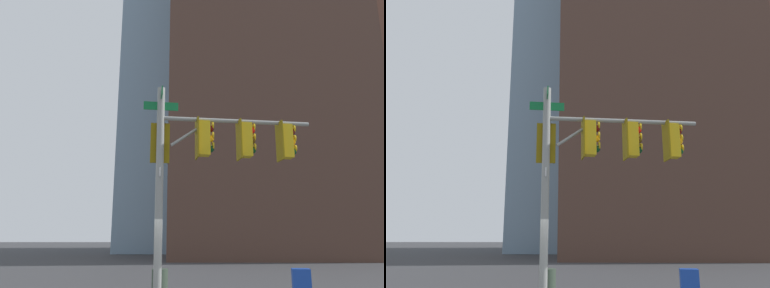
% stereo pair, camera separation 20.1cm
% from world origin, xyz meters
% --- Properties ---
extents(signal_pole_assembly, '(1.33, 4.89, 6.24)m').
position_xyz_m(signal_pole_assembly, '(-0.06, 0.88, 4.34)').
color(signal_pole_assembly, gray).
rests_on(signal_pole_assembly, ground_plane).
extents(litter_bin, '(0.56, 0.56, 0.95)m').
position_xyz_m(litter_bin, '(-3.23, -0.70, 0.47)').
color(litter_bin, '#384738').
rests_on(litter_bin, ground_plane).
extents(newspaper_box, '(0.51, 0.62, 1.05)m').
position_xyz_m(newspaper_box, '(-2.20, 3.89, 0.53)').
color(newspaper_box, '#193FA5').
rests_on(newspaper_box, ground_plane).
extents(building_brick_nearside, '(23.67, 19.03, 41.68)m').
position_xyz_m(building_brick_nearside, '(-31.42, 7.66, 20.84)').
color(building_brick_nearside, '#4C3328').
rests_on(building_brick_nearside, ground_plane).
extents(building_brick_midblock, '(20.16, 18.38, 31.46)m').
position_xyz_m(building_brick_midblock, '(-32.20, 22.64, 15.73)').
color(building_brick_midblock, brown).
rests_on(building_brick_midblock, ground_plane).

